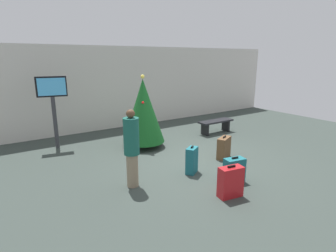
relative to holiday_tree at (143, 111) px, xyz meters
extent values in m
plane|color=#38423D|center=(0.59, -1.85, -1.16)|extent=(16.00, 16.00, 0.00)
cube|color=beige|center=(0.59, 2.83, 0.42)|extent=(16.00, 0.20, 3.18)
cylinder|color=#4C3319|center=(0.00, 0.00, -1.07)|extent=(0.12, 0.12, 0.19)
cone|color=#14511E|center=(0.00, 0.00, 0.00)|extent=(1.29, 1.29, 1.95)
sphere|color=#F2D84C|center=(0.00, 0.00, 1.03)|extent=(0.12, 0.12, 0.12)
sphere|color=red|center=(-0.11, -0.19, 0.29)|extent=(0.08, 0.08, 0.08)
sphere|color=yellow|center=(0.33, 0.00, -0.08)|extent=(0.08, 0.08, 0.08)
sphere|color=red|center=(0.07, 0.25, 0.14)|extent=(0.08, 0.08, 0.08)
cylinder|color=#333338|center=(-2.29, 1.45, -0.36)|extent=(0.12, 0.12, 1.60)
cube|color=black|center=(-2.29, 1.45, 0.74)|extent=(0.87, 0.24, 0.61)
cube|color=#4CB2F2|center=(-2.29, 1.41, 0.74)|extent=(0.77, 0.16, 0.52)
cube|color=black|center=(3.01, -0.05, -0.71)|extent=(1.40, 0.44, 0.06)
cube|color=black|center=(2.49, -0.05, -0.95)|extent=(0.08, 0.35, 0.42)
cube|color=black|center=(3.54, -0.05, -0.95)|extent=(0.08, 0.35, 0.42)
cylinder|color=gray|center=(-1.49, -2.21, -0.79)|extent=(0.25, 0.25, 0.74)
cylinder|color=#19594C|center=(-1.49, -2.21, -0.03)|extent=(0.37, 0.37, 0.79)
sphere|color=brown|center=(-1.49, -2.21, 0.46)|extent=(0.18, 0.18, 0.18)
cube|color=brown|center=(1.40, -2.09, -0.86)|extent=(0.57, 0.42, 0.60)
cube|color=black|center=(1.40, -2.09, -0.54)|extent=(0.18, 0.10, 0.04)
cube|color=#19606B|center=(0.02, -2.39, -0.84)|extent=(0.41, 0.36, 0.65)
cube|color=black|center=(0.02, -2.39, -0.50)|extent=(0.12, 0.09, 0.04)
cube|color=#B2191E|center=(-0.05, -3.72, -0.85)|extent=(0.53, 0.31, 0.63)
cube|color=black|center=(-0.05, -3.72, -0.51)|extent=(0.18, 0.06, 0.04)
cube|color=#19606B|center=(0.52, -3.29, -0.89)|extent=(0.50, 0.33, 0.55)
cube|color=black|center=(0.52, -3.29, -0.59)|extent=(0.16, 0.06, 0.04)
camera|label=1|loc=(-3.85, -7.16, 1.59)|focal=28.79mm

